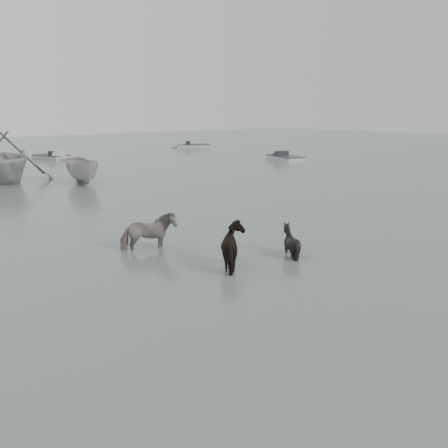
{
  "coord_description": "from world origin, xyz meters",
  "views": [
    {
      "loc": [
        -11.13,
        -10.03,
        4.39
      ],
      "look_at": [
        -2.05,
        1.22,
        1.0
      ],
      "focal_mm": 40.0,
      "sensor_mm": 36.0,
      "label": 1
    }
  ],
  "objects": [
    {
      "name": "ground",
      "position": [
        0.0,
        0.0,
        0.0
      ],
      "size": [
        140.0,
        140.0,
        0.0
      ],
      "primitive_type": "plane",
      "color": "#51605A",
      "rests_on": "ground"
    },
    {
      "name": "pony_dark",
      "position": [
        -2.4,
        0.22,
        0.71
      ],
      "size": [
        1.46,
        1.62,
        1.42
      ],
      "primitive_type": "imported",
      "rotation": [
        0.0,
        0.0,
        1.37
      ],
      "color": "black",
      "rests_on": "ground"
    },
    {
      "name": "pony_pinto",
      "position": [
        -3.42,
        3.33,
        0.73
      ],
      "size": [
        1.9,
        1.33,
        1.46
      ],
      "primitive_type": "imported",
      "rotation": [
        0.0,
        0.0,
        1.22
      ],
      "color": "black",
      "rests_on": "ground"
    },
    {
      "name": "boat_small",
      "position": [
        0.83,
        18.09,
        0.83
      ],
      "size": [
        2.45,
        4.52,
        1.65
      ],
      "primitive_type": "imported",
      "rotation": [
        0.0,
        0.0,
        -0.21
      ],
      "color": "#A6A6A2",
      "rests_on": "ground"
    },
    {
      "name": "skiff_star",
      "position": [
        21.47,
        35.81,
        0.38
      ],
      "size": [
        5.04,
        4.06,
        0.75
      ],
      "primitive_type": null,
      "rotation": [
        0.0,
        0.0,
        2.56
      ],
      "color": "#A8A8A4",
      "rests_on": "ground"
    },
    {
      "name": "pony_black",
      "position": [
        -0.34,
        0.1,
        0.63
      ],
      "size": [
        1.39,
        1.31,
        1.26
      ],
      "primitive_type": "imported",
      "rotation": [
        0.0,
        0.0,
        1.87
      ],
      "color": "black",
      "rests_on": "ground"
    },
    {
      "name": "skiff_port",
      "position": [
        19.6,
        19.73,
        0.38
      ],
      "size": [
        3.07,
        5.73,
        0.75
      ],
      "primitive_type": null,
      "rotation": [
        0.0,
        0.0,
        1.29
      ],
      "color": "#ACAEAC",
      "rests_on": "ground"
    },
    {
      "name": "rowboat_trail",
      "position": [
        -2.45,
        21.57,
        1.61
      ],
      "size": [
        6.53,
        7.15,
        3.21
      ],
      "primitive_type": "imported",
      "rotation": [
        0.0,
        0.0,
        2.91
      ],
      "color": "#A3A5A3",
      "rests_on": "ground"
    },
    {
      "name": "skiff_mid",
      "position": [
        4.48,
        33.16,
        0.38
      ],
      "size": [
        2.83,
        4.84,
        0.75
      ],
      "primitive_type": null,
      "rotation": [
        0.0,
        0.0,
        -1.28
      ],
      "color": "#939593",
      "rests_on": "ground"
    }
  ]
}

